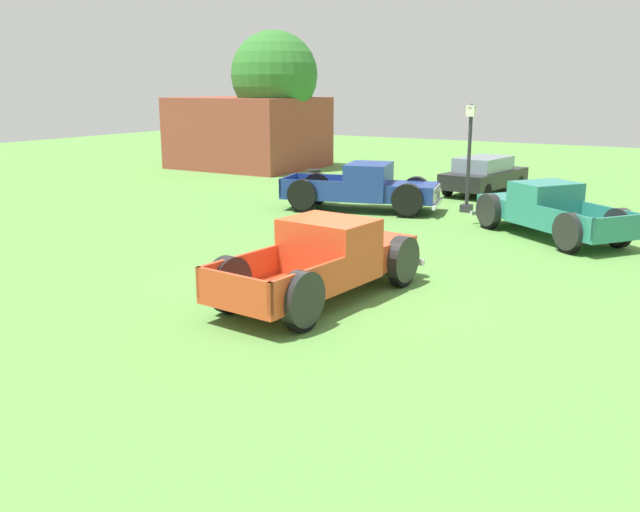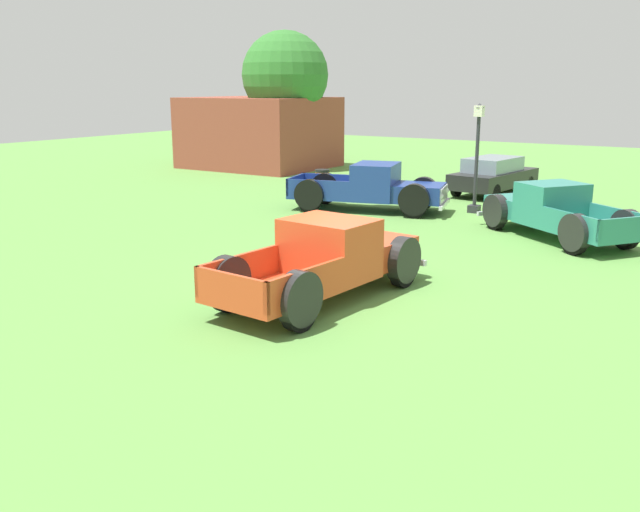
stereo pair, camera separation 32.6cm
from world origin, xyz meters
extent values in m
plane|color=#5B9342|center=(0.00, 0.00, 0.00)|extent=(80.00, 80.00, 0.00)
cube|color=#D14723|center=(0.16, 1.22, 0.69)|extent=(1.73, 1.71, 0.58)
cube|color=silver|center=(0.23, 2.02, 0.69)|extent=(1.44, 0.19, 0.48)
sphere|color=silver|center=(-0.40, 2.06, 0.72)|extent=(0.21, 0.21, 0.21)
sphere|color=silver|center=(0.87, 1.94, 0.72)|extent=(0.21, 0.21, 0.21)
cube|color=#D14723|center=(0.02, -0.25, 1.00)|extent=(1.87, 1.52, 1.21)
cube|color=#8C9EA8|center=(0.08, 0.39, 1.27)|extent=(1.51, 0.18, 0.53)
cube|color=#D14723|center=(-0.14, -2.02, 0.45)|extent=(1.95, 2.36, 0.10)
cube|color=#D14723|center=(-0.97, -1.95, 0.79)|extent=(0.29, 2.20, 0.58)
cube|color=#D14723|center=(0.69, -2.10, 0.79)|extent=(0.29, 2.20, 0.58)
cube|color=#D14723|center=(-0.24, -3.08, 0.79)|extent=(1.76, 0.25, 0.58)
cylinder|color=black|center=(-0.72, 1.30, 0.40)|extent=(0.30, 0.82, 0.80)
cylinder|color=#B7B7BC|center=(-0.73, 1.30, 0.40)|extent=(0.28, 0.34, 0.32)
cylinder|color=black|center=(-0.72, 1.30, 0.60)|extent=(0.39, 1.03, 1.01)
cylinder|color=black|center=(1.04, 1.14, 0.40)|extent=(0.30, 0.82, 0.80)
cylinder|color=#B7B7BC|center=(1.05, 1.14, 0.40)|extent=(0.28, 0.34, 0.32)
cylinder|color=black|center=(1.04, 1.14, 0.60)|extent=(0.39, 1.03, 1.01)
cylinder|color=black|center=(-1.04, -2.20, 0.40)|extent=(0.30, 0.82, 0.80)
cylinder|color=#B7B7BC|center=(-1.05, -2.20, 0.40)|extent=(0.28, 0.34, 0.32)
cylinder|color=black|center=(-1.04, -2.20, 0.60)|extent=(0.39, 1.03, 1.01)
cylinder|color=black|center=(0.71, -2.37, 0.40)|extent=(0.30, 0.82, 0.80)
cylinder|color=#B7B7BC|center=(0.72, -2.37, 0.40)|extent=(0.28, 0.34, 0.32)
cylinder|color=black|center=(0.71, -2.37, 0.60)|extent=(0.39, 1.03, 1.01)
cube|color=silver|center=(0.24, 2.06, 0.36)|extent=(1.92, 0.28, 0.13)
cube|color=navy|center=(-2.36, 9.35, 0.70)|extent=(1.96, 1.98, 0.59)
cube|color=silver|center=(-1.57, 9.56, 0.70)|extent=(0.43, 1.43, 0.49)
sphere|color=silver|center=(-1.75, 10.18, 0.73)|extent=(0.21, 0.21, 0.21)
sphere|color=silver|center=(-1.42, 8.92, 0.73)|extent=(0.21, 0.21, 0.21)
cube|color=navy|center=(-3.81, 8.97, 1.02)|extent=(1.80, 2.08, 1.23)
cube|color=#8C9EA8|center=(-3.18, 9.13, 1.29)|extent=(0.43, 1.51, 0.54)
cube|color=navy|center=(-5.57, 8.51, 0.46)|extent=(2.63, 2.30, 0.11)
cube|color=navy|center=(-5.79, 9.33, 0.81)|extent=(2.20, 0.65, 0.59)
cube|color=navy|center=(-5.36, 7.68, 0.81)|extent=(2.20, 0.65, 0.59)
cube|color=navy|center=(-6.62, 8.23, 0.81)|extent=(0.54, 1.75, 0.59)
cylinder|color=black|center=(-2.59, 10.22, 0.41)|extent=(0.85, 0.43, 0.81)
cylinder|color=#B7B7BC|center=(-2.59, 10.23, 0.41)|extent=(0.38, 0.33, 0.33)
cylinder|color=black|center=(-2.59, 10.22, 0.61)|extent=(1.07, 0.55, 1.03)
cylinder|color=black|center=(-2.14, 8.48, 0.41)|extent=(0.85, 0.43, 0.81)
cylinder|color=#B7B7BC|center=(-2.13, 8.47, 0.41)|extent=(0.38, 0.33, 0.33)
cylinder|color=black|center=(-2.14, 8.48, 0.61)|extent=(1.07, 0.55, 1.03)
cylinder|color=black|center=(-6.06, 9.31, 0.41)|extent=(0.85, 0.43, 0.81)
cylinder|color=#B7B7BC|center=(-6.06, 9.32, 0.41)|extent=(0.38, 0.33, 0.33)
cylinder|color=black|center=(-6.06, 9.31, 0.61)|extent=(1.07, 0.55, 1.03)
cylinder|color=black|center=(-5.60, 7.57, 0.41)|extent=(0.85, 0.43, 0.81)
cylinder|color=#B7B7BC|center=(-5.60, 7.56, 0.41)|extent=(0.38, 0.33, 0.33)
cylinder|color=black|center=(-5.60, 7.57, 0.61)|extent=(1.07, 0.55, 1.03)
cube|color=silver|center=(-1.53, 9.57, 0.37)|extent=(0.60, 1.92, 0.13)
cube|color=#2D8475|center=(1.20, 8.80, 0.66)|extent=(2.14, 2.14, 0.56)
cube|color=silver|center=(0.57, 9.26, 0.66)|extent=(0.86, 1.16, 0.47)
sphere|color=silver|center=(0.23, 8.75, 0.69)|extent=(0.20, 0.20, 0.20)
sphere|color=silver|center=(0.95, 9.75, 0.69)|extent=(0.20, 0.20, 0.20)
cube|color=#2D8475|center=(2.35, 7.97, 0.97)|extent=(2.06, 2.15, 1.17)
cube|color=#8C9EA8|center=(1.85, 8.33, 1.22)|extent=(0.89, 1.21, 0.51)
cube|color=#2D8475|center=(3.75, 6.96, 0.44)|extent=(2.72, 2.62, 0.10)
cube|color=#2D8475|center=(3.27, 6.30, 0.77)|extent=(1.77, 1.32, 0.56)
cube|color=#2D8475|center=(4.22, 7.61, 0.77)|extent=(1.77, 1.32, 0.56)
cube|color=#2D8475|center=(4.57, 6.35, 0.77)|extent=(1.06, 1.42, 0.56)
cylinder|color=black|center=(0.70, 8.11, 0.39)|extent=(0.75, 0.63, 0.77)
cylinder|color=#B7B7BC|center=(0.70, 8.11, 0.39)|extent=(0.39, 0.38, 0.31)
cylinder|color=black|center=(0.70, 8.11, 0.58)|extent=(0.95, 0.80, 0.97)
cylinder|color=black|center=(1.70, 9.49, 0.39)|extent=(0.75, 0.63, 0.77)
cylinder|color=#B7B7BC|center=(1.71, 9.50, 0.39)|extent=(0.39, 0.38, 0.31)
cylinder|color=black|center=(1.70, 9.49, 0.58)|extent=(0.95, 0.80, 0.97)
cylinder|color=black|center=(3.45, 6.12, 0.39)|extent=(0.75, 0.63, 0.77)
cylinder|color=#B7B7BC|center=(3.44, 6.11, 0.39)|extent=(0.39, 0.38, 0.31)
cylinder|color=black|center=(3.45, 6.12, 0.58)|extent=(0.95, 0.80, 0.97)
cylinder|color=black|center=(4.45, 7.50, 0.39)|extent=(0.75, 0.63, 0.77)
cylinder|color=#B7B7BC|center=(4.46, 7.50, 0.39)|extent=(0.39, 0.38, 0.31)
cylinder|color=black|center=(4.45, 7.50, 0.58)|extent=(0.95, 0.80, 0.97)
cube|color=silver|center=(0.54, 9.29, 0.35)|extent=(1.17, 1.56, 0.12)
cube|color=black|center=(-1.66, 14.83, 0.62)|extent=(2.37, 4.59, 0.60)
cube|color=#7F939E|center=(-1.68, 14.68, 1.19)|extent=(1.82, 2.64, 0.55)
cylinder|color=black|center=(-2.25, 16.41, 0.32)|extent=(0.28, 0.66, 0.64)
cylinder|color=black|center=(-0.66, 16.20, 0.32)|extent=(0.28, 0.66, 0.64)
cylinder|color=black|center=(-2.65, 13.46, 0.32)|extent=(0.28, 0.66, 0.64)
cylinder|color=black|center=(-1.07, 13.24, 0.32)|extent=(0.28, 0.66, 0.64)
cube|color=#2D2D33|center=(-0.85, 10.53, 0.12)|extent=(0.36, 0.36, 0.25)
cylinder|color=#2D2D33|center=(-0.85, 10.53, 1.73)|extent=(0.12, 0.12, 2.96)
cube|color=#F2EACC|center=(-0.85, 10.53, 3.39)|extent=(0.28, 0.28, 0.36)
cone|color=#2D2D33|center=(-0.85, 10.53, 3.57)|extent=(0.32, 0.32, 0.14)
cylinder|color=orange|center=(-7.51, 11.40, 0.42)|extent=(0.56, 0.56, 0.85)
cylinder|color=black|center=(-7.51, 11.40, 0.90)|extent=(0.59, 0.59, 0.10)
cylinder|color=brown|center=(-13.44, 17.29, 1.53)|extent=(0.36, 0.36, 3.07)
sphere|color=#33752D|center=(-13.44, 17.29, 4.69)|extent=(4.32, 4.32, 4.32)
cube|color=brown|center=(-15.14, 17.33, 1.79)|extent=(6.81, 5.86, 3.58)
camera|label=1|loc=(7.02, -12.20, 4.27)|focal=39.16mm
camera|label=2|loc=(7.30, -12.03, 4.27)|focal=39.16mm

